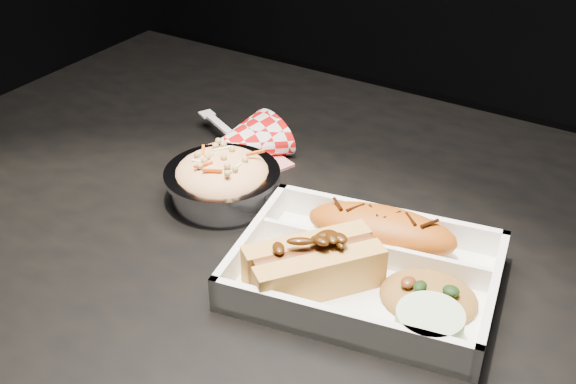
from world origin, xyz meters
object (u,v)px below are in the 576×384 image
Objects in this scene: napkin_fork at (239,143)px; dining_table at (324,307)px; foil_coleslaw_cup at (222,179)px; fried_pastry at (381,229)px; hotdog at (314,262)px; food_tray at (365,275)px.

dining_table is at bearing -3.65° from napkin_fork.
napkin_fork reaches higher than foil_coleslaw_cup.
fried_pastry is 0.09m from hotdog.
napkin_fork reaches higher than food_tray.
dining_table is at bearing 138.95° from food_tray.
hotdog is at bearing -13.99° from napkin_fork.
food_tray is 0.22m from foil_coleslaw_cup.
hotdog reaches higher than food_tray.
hotdog is (0.03, -0.07, 0.12)m from dining_table.
hotdog is at bearing -26.29° from foil_coleslaw_cup.
hotdog is (-0.04, -0.03, 0.02)m from food_tray.
dining_table is 4.30× the size of food_tray.
food_tray is at bearing -79.42° from fried_pastry.
food_tray is 1.64× the size of napkin_fork.
fried_pastry is 0.26m from napkin_fork.
food_tray is 2.03× the size of hotdog.
napkin_fork is (-0.22, 0.18, -0.02)m from hotdog.
dining_table is 0.13m from fried_pastry.
fried_pastry is at bearing 19.09° from hotdog.
foil_coleslaw_cup is at bearing -38.61° from napkin_fork.
napkin_fork is at bearing 87.32° from hotdog.
foil_coleslaw_cup is at bearing -178.63° from fried_pastry.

